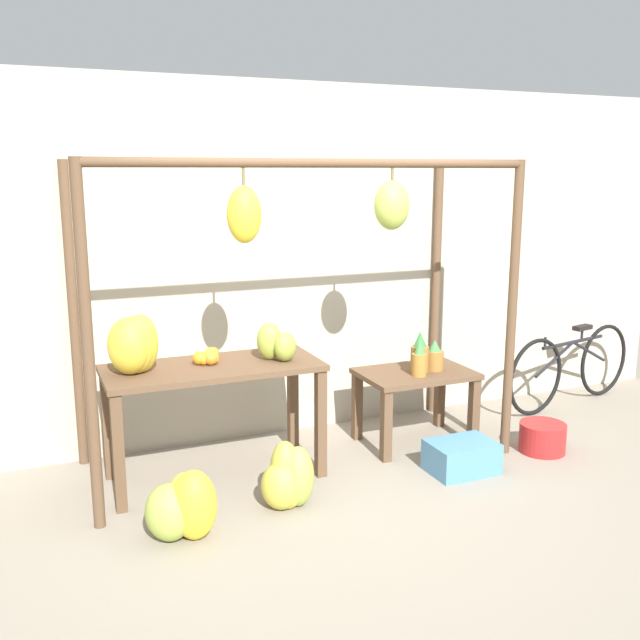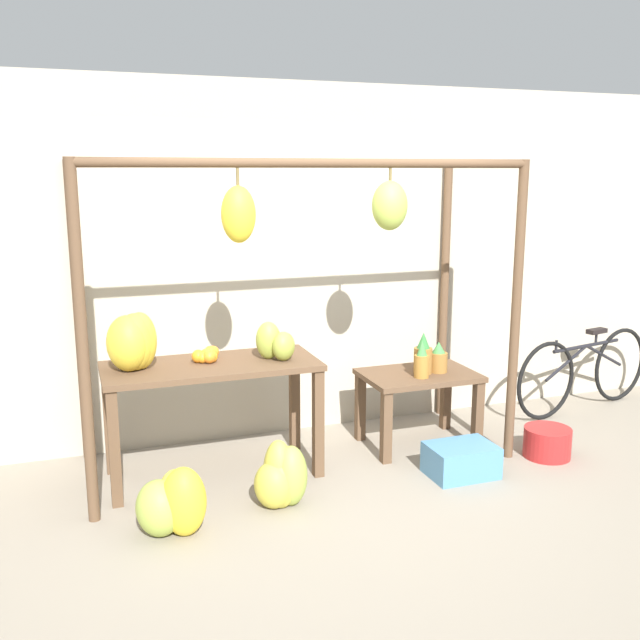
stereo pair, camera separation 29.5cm
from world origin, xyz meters
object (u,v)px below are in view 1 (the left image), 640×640
(parked_bicycle, at_px, (571,366))
(papaya_pile, at_px, (276,344))
(banana_pile_on_table, at_px, (135,345))
(blue_bucket, at_px, (542,437))
(banana_pile_ground_left, at_px, (183,507))
(orange_pile, at_px, (208,357))
(banana_pile_ground_right, at_px, (288,480))
(pineapple_cluster, at_px, (425,357))
(fruit_crate_white, at_px, (461,457))

(parked_bicycle, height_order, papaya_pile, papaya_pile)
(banana_pile_on_table, xyz_separation_m, parked_bicycle, (3.94, 0.27, -0.64))
(blue_bucket, bearing_deg, banana_pile_ground_left, -175.78)
(orange_pile, xyz_separation_m, banana_pile_ground_left, (-0.38, -0.80, -0.68))
(banana_pile_ground_right, xyz_separation_m, parked_bicycle, (3.12, 0.91, 0.18))
(pineapple_cluster, xyz_separation_m, banana_pile_ground_right, (-1.37, -0.62, -0.52))
(fruit_crate_white, distance_m, parked_bicycle, 2.00)
(fruit_crate_white, distance_m, blue_bucket, 0.79)
(banana_pile_on_table, distance_m, blue_bucket, 3.12)
(banana_pile_ground_right, relative_size, papaya_pile, 1.44)
(papaya_pile, bearing_deg, blue_bucket, -13.46)
(banana_pile_on_table, bearing_deg, orange_pile, 5.95)
(banana_pile_on_table, bearing_deg, papaya_pile, -3.63)
(banana_pile_on_table, bearing_deg, parked_bicycle, 3.94)
(parked_bicycle, bearing_deg, fruit_crate_white, -153.54)
(pineapple_cluster, bearing_deg, banana_pile_on_table, 179.37)
(orange_pile, bearing_deg, banana_pile_on_table, -174.05)
(fruit_crate_white, height_order, papaya_pile, papaya_pile)
(blue_bucket, distance_m, parked_bicycle, 1.30)
(fruit_crate_white, xyz_separation_m, blue_bucket, (0.79, 0.08, -0.00))
(parked_bicycle, distance_m, papaya_pile, 3.06)
(orange_pile, relative_size, banana_pile_ground_left, 0.47)
(banana_pile_on_table, distance_m, banana_pile_ground_left, 1.12)
(parked_bicycle, bearing_deg, papaya_pile, -173.65)
(pineapple_cluster, height_order, parked_bicycle, pineapple_cluster)
(pineapple_cluster, distance_m, banana_pile_ground_left, 2.25)
(banana_pile_ground_left, relative_size, blue_bucket, 1.39)
(banana_pile_on_table, relative_size, fruit_crate_white, 0.89)
(fruit_crate_white, bearing_deg, papaya_pile, 155.23)
(pineapple_cluster, xyz_separation_m, banana_pile_ground_left, (-2.07, -0.72, -0.53))
(fruit_crate_white, bearing_deg, banana_pile_on_table, 164.09)
(fruit_crate_white, bearing_deg, banana_pile_ground_right, -178.85)
(papaya_pile, bearing_deg, pineapple_cluster, 1.70)
(pineapple_cluster, bearing_deg, banana_pile_ground_right, -155.66)
(banana_pile_ground_left, distance_m, fruit_crate_white, 2.04)
(orange_pile, bearing_deg, fruit_crate_white, -21.90)
(banana_pile_ground_left, xyz_separation_m, parked_bicycle, (3.82, 1.02, 0.18))
(blue_bucket, bearing_deg, pineapple_cluster, 145.99)
(pineapple_cluster, height_order, papaya_pile, papaya_pile)
(orange_pile, xyz_separation_m, blue_bucket, (2.45, -0.59, -0.75))
(banana_pile_ground_right, height_order, papaya_pile, papaya_pile)
(pineapple_cluster, distance_m, fruit_crate_white, 0.84)
(fruit_crate_white, relative_size, papaya_pile, 1.56)
(blue_bucket, xyz_separation_m, parked_bicycle, (0.99, 0.81, 0.25))
(banana_pile_ground_left, height_order, fruit_crate_white, banana_pile_ground_left)
(banana_pile_ground_right, height_order, blue_bucket, banana_pile_ground_right)
(banana_pile_ground_right, distance_m, papaya_pile, 0.96)
(orange_pile, height_order, pineapple_cluster, orange_pile)
(pineapple_cluster, bearing_deg, fruit_crate_white, -92.88)
(parked_bicycle, xyz_separation_m, papaya_pile, (-2.98, -0.33, 0.58))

